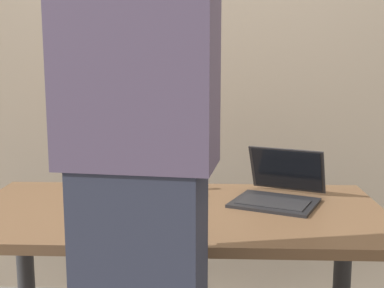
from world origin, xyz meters
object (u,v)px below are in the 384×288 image
beer_bottle_green (100,168)px  beer_bottle_amber (127,168)px  beer_bottle_dark (114,175)px  person_figure (140,179)px  laptop (279,191)px

beer_bottle_green → beer_bottle_amber: (0.11, 0.03, -0.01)m
beer_bottle_dark → person_figure: size_ratio=0.15×
laptop → beer_bottle_green: (-0.74, 0.07, 0.07)m
laptop → beer_bottle_amber: 0.64m
beer_bottle_green → laptop: bearing=-5.5°
beer_bottle_green → person_figure: bearing=-70.0°
beer_bottle_green → person_figure: 0.84m
person_figure → beer_bottle_dark: bearing=106.7°
laptop → beer_bottle_green: bearing=174.5°
beer_bottle_dark → person_figure: (0.20, -0.68, 0.15)m
beer_bottle_dark → beer_bottle_amber: beer_bottle_amber is taller
beer_bottle_green → beer_bottle_amber: beer_bottle_green is taller
beer_bottle_dark → person_figure: person_figure is taller
laptop → beer_bottle_green: beer_bottle_green is taller
beer_bottle_dark → beer_bottle_green: 0.12m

